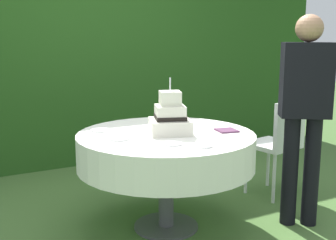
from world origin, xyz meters
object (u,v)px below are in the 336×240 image
cake_table (166,150)px  serving_plate_far (204,146)px  serving_plate_near (173,144)px  wedding_cake (170,118)px  standing_person (305,106)px  serving_plate_right (119,139)px  napkin_stack (227,130)px  garden_chair (280,139)px  serving_plate_left (101,130)px

cake_table → serving_plate_far: size_ratio=11.73×
serving_plate_near → serving_plate_far: 0.21m
wedding_cake → standing_person: (0.91, -0.42, 0.07)m
serving_plate_right → napkin_stack: 0.82m
serving_plate_right → garden_chair: size_ratio=0.16×
serving_plate_near → garden_chair: (1.32, 0.41, -0.21)m
garden_chair → cake_table: bearing=-175.6°
napkin_stack → standing_person: (0.51, -0.28, 0.18)m
wedding_cake → serving_plate_far: (0.00, -0.45, -0.11)m
serving_plate_left → cake_table: bearing=-37.8°
serving_plate_near → serving_plate_left: bearing=114.1°
wedding_cake → garden_chair: (1.17, 0.11, -0.31)m
serving_plate_far → wedding_cake: bearing=90.4°
serving_plate_near → serving_plate_right: 0.39m
standing_person → serving_plate_right: bearing=162.6°
cake_table → serving_plate_right: bearing=-177.4°
serving_plate_far → standing_person: size_ratio=0.07×
serving_plate_far → serving_plate_right: same height
serving_plate_far → garden_chair: size_ratio=0.13×
serving_plate_right → standing_person: (1.32, -0.41, 0.18)m
cake_table → napkin_stack: (0.44, -0.15, 0.13)m
cake_table → serving_plate_far: 0.48m
serving_plate_right → garden_chair: (1.58, 0.11, -0.21)m
cake_table → serving_plate_near: size_ratio=10.20×
standing_person → cake_table: bearing=155.5°
serving_plate_left → standing_person: (1.34, -0.74, 0.18)m
serving_plate_right → standing_person: size_ratio=0.09×
wedding_cake → serving_plate_far: 0.46m
serving_plate_near → serving_plate_left: size_ratio=0.89×
cake_table → wedding_cake: bearing=-25.6°
serving_plate_near → standing_person: (1.06, -0.11, 0.18)m
standing_person → wedding_cake: bearing=155.5°
cake_table → serving_plate_right: serving_plate_right is taller
serving_plate_near → standing_person: bearing=-6.2°
cake_table → napkin_stack: 0.48m
standing_person → serving_plate_far: bearing=-177.8°
serving_plate_right → napkin_stack: same height
serving_plate_right → garden_chair: bearing=3.9°
cake_table → serving_plate_left: (-0.40, 0.31, 0.13)m
cake_table → garden_chair: bearing=4.4°
garden_chair → serving_plate_right: bearing=-176.1°
wedding_cake → serving_plate_near: (-0.15, -0.30, -0.11)m
wedding_cake → standing_person: 1.01m
wedding_cake → serving_plate_near: 0.35m
serving_plate_far → standing_person: standing_person is taller
cake_table → garden_chair: size_ratio=1.48×
wedding_cake → serving_plate_right: wedding_cake is taller
cake_table → wedding_cake: (0.03, -0.01, 0.24)m
serving_plate_left → napkin_stack: same height
serving_plate_far → serving_plate_right: (-0.41, 0.45, 0.00)m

